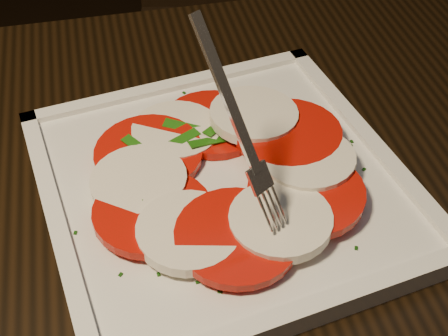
{
  "coord_description": "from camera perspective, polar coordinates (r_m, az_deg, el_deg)",
  "views": [
    {
      "loc": [
        -0.39,
        -0.28,
        1.15
      ],
      "look_at": [
        -0.3,
        0.09,
        0.78
      ],
      "focal_mm": 50.0,
      "sensor_mm": 36.0,
      "label": 1
    }
  ],
  "objects": [
    {
      "name": "plate",
      "position": [
        0.55,
        0.0,
        -1.68
      ],
      "size": [
        0.35,
        0.35,
        0.01
      ],
      "primitive_type": "cube",
      "rotation": [
        0.0,
        0.0,
        0.13
      ],
      "color": "white",
      "rests_on": "table"
    },
    {
      "name": "fork",
      "position": [
        0.46,
        0.28,
        4.62
      ],
      "size": [
        0.08,
        0.1,
        0.15
      ],
      "primitive_type": null,
      "rotation": [
        0.0,
        0.0,
        0.53
      ],
      "color": "white",
      "rests_on": "caprese_salad"
    },
    {
      "name": "table",
      "position": [
        0.6,
        5.4,
        -12.68
      ],
      "size": [
        1.22,
        0.83,
        0.75
      ],
      "rotation": [
        0.0,
        0.0,
        -0.03
      ],
      "color": "black",
      "rests_on": "ground"
    },
    {
      "name": "caprese_salad",
      "position": [
        0.54,
        -0.01,
        -0.3
      ],
      "size": [
        0.26,
        0.26,
        0.03
      ],
      "color": "#C60B04",
      "rests_on": "plate"
    }
  ]
}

